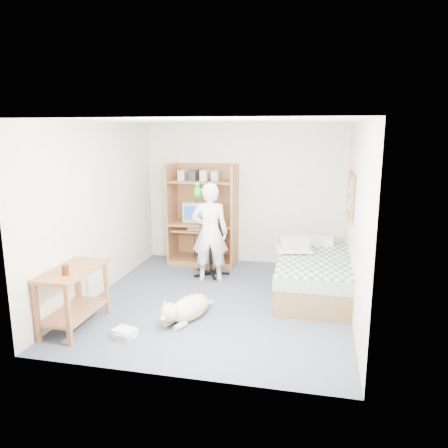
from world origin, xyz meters
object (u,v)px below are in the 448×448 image
object	(u,v)px
side_desk	(73,289)
dog	(187,308)
computer_hutch	(203,219)
printer_cart	(293,261)
office_chair	(211,255)
person	(210,232)
bed	(314,274)

from	to	relation	value
side_desk	dog	xyz separation A→B (m)	(1.29, 0.47, -0.33)
computer_hutch	side_desk	world-z (taller)	computer_hutch
printer_cart	dog	bearing A→B (deg)	-141.98
computer_hutch	printer_cart	size ratio (longest dim) A/B	2.87
computer_hutch	office_chair	size ratio (longest dim) A/B	1.88
side_desk	printer_cart	xyz separation A→B (m)	(2.53, 2.02, -0.08)
person	dog	bearing A→B (deg)	85.56
bed	office_chair	size ratio (longest dim) A/B	2.11
person	computer_hutch	bearing A→B (deg)	-76.52
bed	dog	size ratio (longest dim) A/B	2.12
side_desk	office_chair	xyz separation A→B (m)	(1.15, 2.32, -0.15)
bed	person	distance (m)	1.73
person	dog	size ratio (longest dim) A/B	1.67
bed	side_desk	distance (m)	3.39
computer_hutch	person	size ratio (longest dim) A/B	1.13
office_chair	printer_cart	xyz separation A→B (m)	(1.38, -0.30, 0.07)
bed	printer_cart	bearing A→B (deg)	148.10
computer_hutch	bed	bearing A→B (deg)	-29.29
computer_hutch	printer_cart	bearing A→B (deg)	-28.76
bed	computer_hutch	bearing A→B (deg)	150.71
computer_hutch	dog	xyz separation A→B (m)	(0.44, -2.47, -0.66)
computer_hutch	printer_cart	world-z (taller)	computer_hutch
printer_cart	office_chair	bearing A→B (deg)	154.27
bed	office_chair	xyz separation A→B (m)	(-1.70, 0.51, 0.05)
person	printer_cart	xyz separation A→B (m)	(1.32, -0.00, -0.38)
dog	printer_cart	size ratio (longest dim) A/B	1.52
office_chair	printer_cart	world-z (taller)	office_chair
computer_hutch	person	distance (m)	0.98
printer_cart	bed	bearing A→B (deg)	-45.24
printer_cart	computer_hutch	bearing A→B (deg)	137.90
dog	bed	bearing A→B (deg)	63.80
computer_hutch	printer_cart	distance (m)	1.95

